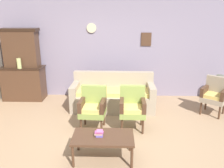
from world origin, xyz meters
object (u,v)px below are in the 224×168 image
Objects in this scene: coffee_table at (103,138)px; armchair_row_middle at (132,106)px; side_cabinet at (24,83)px; floor_vase_by_wall at (218,89)px; armchair_near_couch_end at (93,106)px; book_stack_on_table at (99,133)px; floral_couch at (113,96)px; wingback_chair_by_fireplace at (215,94)px; vase_on_cabinet at (19,63)px.

armchair_row_middle is at bearing 63.49° from coffee_table.
side_cabinet is 5.35m from floor_vase_by_wall.
armchair_near_couch_end is 6.26× the size of book_stack_on_table.
floral_couch is 2.29× the size of armchair_near_couch_end.
side_cabinet is 1.28× the size of wingback_chair_by_fireplace.
floor_vase_by_wall is (2.95, 2.64, 0.01)m from coffee_table.
armchair_row_middle reaches higher than coffee_table.
floral_couch is 1.14m from armchair_row_middle.
floral_couch is 2.13m from coffee_table.
wingback_chair_by_fireplace is 6.26× the size of book_stack_on_table.
floor_vase_by_wall reaches higher than book_stack_on_table.
book_stack_on_table is (-0.60, -1.07, -0.04)m from armchair_row_middle.
book_stack_on_table is (2.33, -2.73, -0.00)m from side_cabinet.
coffee_table is at bearing -116.51° from armchair_row_middle.
coffee_table is at bearing -138.20° from floor_vase_by_wall.
armchair_near_couch_end reaches higher than floor_vase_by_wall.
vase_on_cabinet is 0.27× the size of coffee_table.
floor_vase_by_wall is (0.42, 0.77, -0.12)m from wingback_chair_by_fireplace.
vase_on_cabinet is at bearing 172.06° from wingback_chair_by_fireplace.
side_cabinet is 0.63m from vase_on_cabinet.
armchair_row_middle is 0.90× the size of coffee_table.
floral_couch is at bearing -9.81° from vase_on_cabinet.
armchair_row_middle is 2.88m from floor_vase_by_wall.
armchair_near_couch_end is 1.18× the size of floor_vase_by_wall.
side_cabinet reaches higher than floor_vase_by_wall.
floral_couch is at bearing 174.01° from wingback_chair_by_fireplace.
armchair_row_middle is 1.21m from coffee_table.
coffee_table is at bearing -48.83° from side_cabinet.
armchair_near_couch_end is at bearing -153.93° from floor_vase_by_wall.
armchair_row_middle is at bearing -158.38° from wingback_chair_by_fireplace.
floor_vase_by_wall is at bearing 41.10° from book_stack_on_table.
coffee_table is at bearing -93.09° from floral_couch.
vase_on_cabinet is at bearing -179.10° from floor_vase_by_wall.
armchair_near_couch_end is 1.00× the size of armchair_row_middle.
wingback_chair_by_fireplace reaches higher than book_stack_on_table.
wingback_chair_by_fireplace is (4.92, -0.69, -0.57)m from vase_on_cabinet.
book_stack_on_table is at bearing -144.40° from wingback_chair_by_fireplace.
vase_on_cabinet is at bearing 144.65° from armchair_near_couch_end.
floral_couch reaches higher than floor_vase_by_wall.
side_cabinet is 3.59m from book_stack_on_table.
coffee_table is 6.95× the size of book_stack_on_table.
wingback_chair_by_fireplace is 0.88m from floor_vase_by_wall.
vase_on_cabinet is 0.30× the size of armchair_near_couch_end.
side_cabinet reaches higher than armchair_row_middle.
vase_on_cabinet is 0.30× the size of armchair_row_middle.
vase_on_cabinet is 1.89× the size of book_stack_on_table.
coffee_table is (-0.11, -2.12, 0.05)m from floral_couch.
floral_couch is at bearing 112.00° from armchair_row_middle.
armchair_near_couch_end is at bearing -35.35° from vase_on_cabinet.
floral_couch is 2.70× the size of floor_vase_by_wall.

